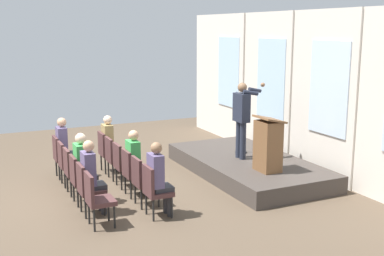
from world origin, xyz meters
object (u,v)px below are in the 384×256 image
object	(u,v)px
audience_r0_c5	(158,176)
audience_r1_c0	(64,144)
chair_r1_c0	(61,154)
chair_r1_c1	(67,161)
speaker	(242,115)
chair_r1_c5	(96,197)
audience_r1_c3	(83,165)
chair_r0_c4	(143,179)
lectern	(268,145)
chair_r1_c3	(80,177)
chair_r0_c2	(123,162)
chair_r1_c2	(73,168)
chair_r0_c3	(132,170)
chair_r0_c1	(114,156)
audience_r0_c3	(136,160)
mic_stand	(241,139)
chair_r0_c5	(154,188)
chair_r0_c0	(107,149)
chair_r1_c4	(87,186)
audience_r0_c0	(110,141)
audience_r1_c4	(91,174)

from	to	relation	value
audience_r0_c5	audience_r1_c0	xyz separation A→B (m)	(-3.08, -1.03, 0.00)
audience_r0_c5	chair_r1_c0	xyz separation A→B (m)	(-3.08, -1.11, -0.22)
chair_r1_c1	chair_r1_c0	bearing A→B (deg)	180.00
speaker	chair_r1_c5	bearing A→B (deg)	-66.88
audience_r0_c5	audience_r1_c3	bearing A→B (deg)	-139.96
chair_r0_c4	audience_r1_c3	world-z (taller)	audience_r1_c3
chair_r0_c4	audience_r0_c5	size ratio (longest dim) A/B	0.69
lectern	chair_r1_c3	world-z (taller)	lectern
audience_r1_c0	chair_r1_c5	distance (m)	3.09
chair_r0_c2	chair_r1_c2	size ratio (longest dim) A/B	1.00
chair_r0_c3	audience_r1_c3	xyz separation A→B (m)	(-0.00, -0.95, 0.22)
chair_r1_c5	chair_r0_c1	bearing A→B (deg)	157.23
audience_r0_c3	chair_r0_c4	world-z (taller)	audience_r0_c3
audience_r1_c0	chair_r1_c5	xyz separation A→B (m)	(3.08, -0.08, -0.22)
mic_stand	audience_r0_c5	xyz separation A→B (m)	(2.04, -2.90, 0.04)
chair_r0_c2	chair_r0_c5	xyz separation A→B (m)	(1.85, 0.00, 0.00)
chair_r0_c0	chair_r1_c2	world-z (taller)	same
speaker	chair_r1_c4	distance (m)	3.98
lectern	chair_r1_c4	bearing A→B (deg)	-91.74
audience_r1_c0	chair_r0_c3	bearing A→B (deg)	27.32
audience_r0_c3	chair_r1_c0	bearing A→B (deg)	-148.90
lectern	chair_r0_c5	xyz separation A→B (m)	(0.50, -2.70, -0.39)
lectern	audience_r1_c3	distance (m)	3.73
speaker	lectern	size ratio (longest dim) A/B	1.49
mic_stand	lectern	bearing A→B (deg)	-10.47
chair_r0_c0	audience_r0_c3	size ratio (longest dim) A/B	0.70
lectern	chair_r1_c0	world-z (taller)	lectern
audience_r1_c0	chair_r0_c5	bearing A→B (deg)	17.22
mic_stand	chair_r0_c5	size ratio (longest dim) A/B	1.65
audience_r0_c0	chair_r1_c0	size ratio (longest dim) A/B	1.41
chair_r0_c0	audience_r0_c5	xyz separation A→B (m)	(3.08, 0.08, 0.22)
lectern	chair_r1_c3	xyz separation A→B (m)	(-0.73, -3.73, -0.39)
audience_r0_c5	chair_r1_c0	size ratio (longest dim) A/B	1.44
chair_r0_c3	audience_r0_c5	bearing A→B (deg)	3.70
audience_r1_c0	audience_r1_c3	world-z (taller)	audience_r1_c3
chair_r1_c0	mic_stand	bearing A→B (deg)	75.46
lectern	chair_r1_c5	world-z (taller)	lectern
chair_r1_c2	chair_r1_c5	xyz separation A→B (m)	(1.85, 0.00, 0.00)
chair_r0_c0	chair_r0_c4	xyz separation A→B (m)	(2.46, 0.00, 0.00)
chair_r0_c3	audience_r1_c4	bearing A→B (deg)	-57.18
audience_r0_c0	chair_r1_c4	world-z (taller)	audience_r0_c0
audience_r1_c0	chair_r1_c4	world-z (taller)	audience_r1_c0
lectern	chair_r1_c5	size ratio (longest dim) A/B	1.23
speaker	chair_r0_c0	bearing A→B (deg)	-118.36
audience_r1_c0	chair_r1_c3	xyz separation A→B (m)	(1.85, -0.08, -0.22)
mic_stand	chair_r1_c5	world-z (taller)	mic_stand
chair_r0_c2	audience_r0_c5	world-z (taller)	audience_r0_c5
audience_r0_c0	lectern	bearing A→B (deg)	45.46
speaker	mic_stand	xyz separation A→B (m)	(-0.43, 0.25, -0.67)
audience_r0_c3	chair_r0_c2	bearing A→B (deg)	-172.54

